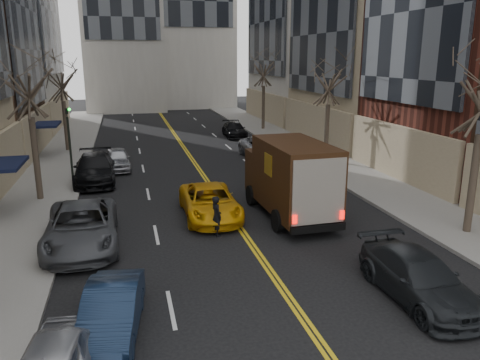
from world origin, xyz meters
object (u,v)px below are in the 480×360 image
(ups_truck, at_px, (290,179))
(observer_sedan, at_px, (418,278))
(pedestrian, at_px, (217,216))
(taxi, at_px, (210,202))

(ups_truck, bearing_deg, observer_sedan, -83.21)
(observer_sedan, bearing_deg, pedestrian, 126.63)
(ups_truck, xyz_separation_m, pedestrian, (-3.64, -1.52, -0.93))
(ups_truck, height_order, taxi, ups_truck)
(ups_truck, distance_m, pedestrian, 4.06)
(observer_sedan, distance_m, taxi, 9.92)
(pedestrian, bearing_deg, observer_sedan, -156.24)
(taxi, xyz_separation_m, pedestrian, (-0.14, -2.28, 0.12))
(taxi, relative_size, pedestrian, 3.07)
(ups_truck, xyz_separation_m, taxi, (-3.50, 0.75, -1.05))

